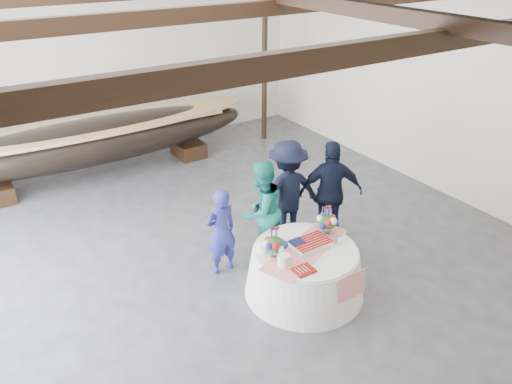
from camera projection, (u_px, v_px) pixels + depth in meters
floor at (241, 255)px, 8.82m from camera, size 10.00×12.00×0.01m
wall_back at (114, 62)px, 12.27m from camera, size 10.00×0.02×4.50m
wall_right at (448, 88)px, 10.19m from camera, size 0.02×12.00×4.50m
pavilion_structure at (210, 12)px, 7.57m from camera, size 9.80×11.76×4.50m
longboat_display at (97, 140)px, 11.30m from camera, size 7.49×1.50×1.40m
banquet_table at (305, 271)px, 7.74m from camera, size 1.87×1.87×0.80m
tabletop_items at (300, 238)px, 7.56m from camera, size 1.81×1.13×0.40m
guest_woman_blue at (221, 231)px, 8.09m from camera, size 0.57×0.39×1.52m
guest_woman_teal at (261, 211)px, 8.41m from camera, size 1.02×0.89×1.80m
guest_man_left at (287, 192)px, 8.89m from camera, size 1.35×0.92×1.93m
guest_man_right at (331, 192)px, 8.87m from camera, size 1.22×0.96×1.93m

